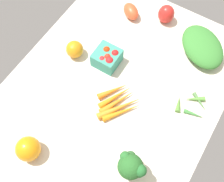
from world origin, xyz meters
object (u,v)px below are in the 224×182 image
carrot_bunch (118,102)px  heirloom_tomato_orange (75,49)px  bell_pepper_red (166,14)px  berry_basket (107,58)px  leafy_greens_clump (202,47)px  bell_pepper_orange (28,149)px  roma_tomato (131,11)px  broccoli_head (131,166)px  okra_pile (191,104)px

carrot_bunch → heirloom_tomato_orange: bearing=69.7°
bell_pepper_red → berry_basket: bearing=162.9°
leafy_greens_clump → berry_basket: bearing=129.8°
carrot_bunch → heirloom_tomato_orange: (9.51, 25.66, 2.22)cm
carrot_bunch → bell_pepper_orange: size_ratio=2.13×
berry_basket → roma_tomato: bearing=9.3°
broccoli_head → berry_basket: (31.70, 28.69, -4.42)cm
okra_pile → bell_pepper_red: bearing=40.9°
okra_pile → broccoli_head: size_ratio=1.01×
bell_pepper_orange → bell_pepper_red: bell_pepper_orange is taller
broccoli_head → bell_pepper_orange: bearing=110.9°
broccoli_head → heirloom_tomato_orange: 50.58cm
bell_pepper_orange → broccoli_head: (12.06, -31.55, 3.77)cm
okra_pile → heirloom_tomato_orange: bearing=94.7°
carrot_bunch → berry_basket: 18.25cm
carrot_bunch → broccoli_head: (-18.84, -15.97, 6.84)cm
roma_tomato → heirloom_tomato_orange: size_ratio=1.27×
roma_tomato → heirloom_tomato_orange: heirloom_tomato_orange is taller
carrot_bunch → roma_tomato: (38.30, 16.88, 1.55)cm
okra_pile → bell_pepper_red: bell_pepper_red is taller
roma_tomato → berry_basket: size_ratio=0.92×
okra_pile → roma_tomato: 46.99cm
okra_pile → roma_tomato: size_ratio=1.42×
okra_pile → broccoli_head: 33.90cm
okra_pile → bell_pepper_orange: bearing=139.0°
bell_pepper_orange → carrot_bunch: bearing=-26.8°
bell_pepper_orange → broccoli_head: size_ratio=0.70×
bell_pepper_red → heirloom_tomato_orange: 40.97cm
carrot_bunch → okra_pile: (13.54, -23.01, -0.33)cm
bell_pepper_orange → roma_tomato: bell_pepper_orange is taller
roma_tomato → broccoli_head: size_ratio=0.71×
okra_pile → berry_basket: bearing=91.1°
carrot_bunch → bell_pepper_orange: (-30.90, 15.58, 3.07)cm
broccoli_head → carrot_bunch: bearing=40.3°
bell_pepper_orange → berry_basket: 43.86cm
bell_pepper_orange → heirloom_tomato_orange: bell_pepper_orange is taller
leafy_greens_clump → berry_basket: 37.71cm
leafy_greens_clump → okra_pile: size_ratio=1.71×
bell_pepper_orange → okra_pile: 58.95cm
heirloom_tomato_orange → berry_basket: bearing=-75.5°
carrot_bunch → bell_pepper_orange: bearing=153.2°
roma_tomato → bell_pepper_red: bell_pepper_red is taller
broccoli_head → heirloom_tomato_orange: (28.35, 41.63, -4.62)cm
bell_pepper_orange → roma_tomato: 69.23cm
roma_tomato → leafy_greens_clump: bearing=-149.7°
bell_pepper_red → broccoli_head: (-62.63, -19.20, 4.04)cm
leafy_greens_clump → roma_tomato: 33.15cm
okra_pile → leafy_greens_clump: bearing=16.1°
okra_pile → broccoli_head: (-32.38, 7.04, 7.17)cm
leafy_greens_clump → berry_basket: berry_basket is taller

